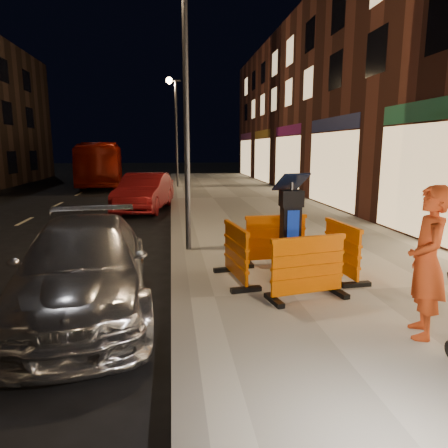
{
  "coord_description": "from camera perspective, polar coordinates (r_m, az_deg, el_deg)",
  "views": [
    {
      "loc": [
        -0.1,
        -5.84,
        2.43
      ],
      "look_at": [
        0.8,
        1.0,
        1.1
      ],
      "focal_mm": 32.0,
      "sensor_mm": 36.0,
      "label": 1
    }
  ],
  "objects": [
    {
      "name": "car_red",
      "position": [
        15.96,
        -11.17,
        1.93
      ],
      "size": [
        2.25,
        4.57,
        1.44
      ],
      "primitive_type": "imported",
      "rotation": [
        0.0,
        0.0,
        -0.17
      ],
      "color": "maroon",
      "rests_on": "ground"
    },
    {
      "name": "kerb",
      "position": [
        6.29,
        -6.16,
        -11.11
      ],
      "size": [
        0.3,
        60.0,
        0.15
      ],
      "primitive_type": "cube",
      "color": "slate",
      "rests_on": "ground"
    },
    {
      "name": "barrier_back",
      "position": [
        7.95,
        7.39,
        -2.21
      ],
      "size": [
        1.28,
        0.58,
        0.98
      ],
      "primitive_type": "cube",
      "rotation": [
        0.0,
        0.0,
        0.05
      ],
      "color": "#DE5D00",
      "rests_on": "sidewalk"
    },
    {
      "name": "ground_plane",
      "position": [
        6.32,
        -6.15,
        -11.74
      ],
      "size": [
        120.0,
        120.0,
        0.0
      ],
      "primitive_type": "plane",
      "color": "black",
      "rests_on": "ground"
    },
    {
      "name": "bus_doubledecker",
      "position": [
        27.39,
        -16.92,
        5.33
      ],
      "size": [
        3.23,
        9.96,
        2.73
      ],
      "primitive_type": "imported",
      "rotation": [
        0.0,
        0.0,
        0.1
      ],
      "color": "#860F02",
      "rests_on": "ground"
    },
    {
      "name": "barrier_kerbside",
      "position": [
        6.85,
        1.7,
        -4.25
      ],
      "size": [
        0.69,
        1.31,
        0.98
      ],
      "primitive_type": "cube",
      "rotation": [
        0.0,
        0.0,
        1.71
      ],
      "color": "#DE5D00",
      "rests_on": "sidewalk"
    },
    {
      "name": "car_silver",
      "position": [
        6.63,
        -18.97,
        -11.19
      ],
      "size": [
        2.34,
        4.74,
        1.33
      ],
      "primitive_type": "imported",
      "rotation": [
        0.0,
        0.0,
        0.11
      ],
      "color": "#ADADB2",
      "rests_on": "ground"
    },
    {
      "name": "barrier_front",
      "position": [
        6.2,
        11.89,
        -6.14
      ],
      "size": [
        1.33,
        0.75,
        0.98
      ],
      "primitive_type": "cube",
      "rotation": [
        0.0,
        0.0,
        0.19
      ],
      "color": "#DE5D00",
      "rests_on": "sidewalk"
    },
    {
      "name": "street_lamp_mid",
      "position": [
        8.87,
        -5.4,
        15.52
      ],
      "size": [
        0.12,
        0.12,
        6.0
      ],
      "primitive_type": "cylinder",
      "color": "#3F3F44",
      "rests_on": "sidewalk"
    },
    {
      "name": "sidewalk",
      "position": [
        7.01,
        19.51,
        -9.35
      ],
      "size": [
        6.0,
        60.0,
        0.15
      ],
      "primitive_type": "cube",
      "color": "#9A988C",
      "rests_on": "ground"
    },
    {
      "name": "barrier_bldgside",
      "position": [
        7.39,
        16.44,
        -3.58
      ],
      "size": [
        0.6,
        1.29,
        0.98
      ],
      "primitive_type": "cube",
      "rotation": [
        0.0,
        0.0,
        1.64
      ],
      "color": "#DE5D00",
      "rests_on": "sidewalk"
    },
    {
      "name": "man",
      "position": [
        5.36,
        27.01,
        -4.91
      ],
      "size": [
        0.66,
        0.79,
        1.85
      ],
      "primitive_type": "imported",
      "rotation": [
        0.0,
        0.0,
        -1.95
      ],
      "color": "#B53914",
      "rests_on": "sidewalk"
    },
    {
      "name": "parking_kiosk",
      "position": [
        6.98,
        9.45,
        -0.86
      ],
      "size": [
        0.61,
        0.61,
        1.75
      ],
      "primitive_type": "cube",
      "rotation": [
        0.0,
        0.0,
        0.11
      ],
      "color": "black",
      "rests_on": "sidewalk"
    },
    {
      "name": "street_lamp_far",
      "position": [
        23.85,
        -6.8,
        12.55
      ],
      "size": [
        0.12,
        0.12,
        6.0
      ],
      "primitive_type": "cylinder",
      "color": "#3F3F44",
      "rests_on": "sidewalk"
    }
  ]
}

